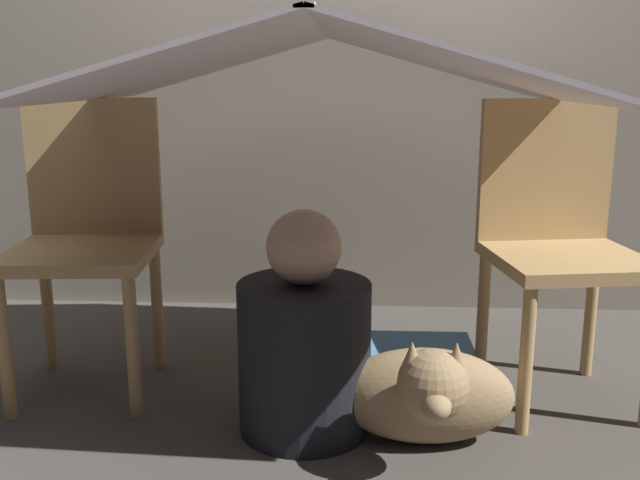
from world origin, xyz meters
TOP-DOWN VIEW (x-y plane):
  - ground_plane at (0.00, 0.00)m, footprint 8.80×8.80m
  - chair_left at (-0.70, 0.16)m, footprint 0.43×0.43m
  - chair_right at (0.68, 0.16)m, footprint 0.46×0.46m
  - sheet_canopy at (0.00, 0.09)m, footprint 1.38×1.15m
  - person_front at (-0.03, -0.11)m, footprint 0.35×0.35m
  - dog at (0.28, -0.19)m, footprint 0.46×0.39m
  - floor_cushion at (0.29, 0.24)m, footprint 0.36×0.29m

SIDE VIEW (x-z plane):
  - ground_plane at x=0.00m, z-range 0.00..0.00m
  - floor_cushion at x=0.29m, z-range 0.00..0.10m
  - dog at x=0.28m, z-range -0.02..0.32m
  - person_front at x=-0.03m, z-range -0.06..0.54m
  - chair_left at x=-0.70m, z-range 0.05..0.91m
  - chair_right at x=0.68m, z-range 0.05..0.91m
  - sheet_canopy at x=0.00m, z-range 0.86..1.06m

